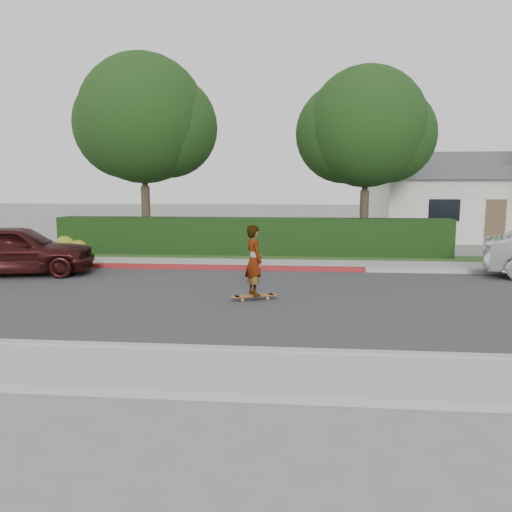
% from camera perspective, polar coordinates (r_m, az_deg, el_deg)
% --- Properties ---
extents(ground, '(120.00, 120.00, 0.00)m').
position_cam_1_polar(ground, '(12.12, 10.03, -5.08)').
color(ground, slate).
rests_on(ground, ground).
extents(road, '(60.00, 8.00, 0.01)m').
position_cam_1_polar(road, '(12.12, 10.03, -5.06)').
color(road, '#2D2D30').
rests_on(road, ground).
extents(curb_near, '(60.00, 0.20, 0.15)m').
position_cam_1_polar(curb_near, '(8.18, 12.41, -11.11)').
color(curb_near, '#9E9E99').
rests_on(curb_near, ground).
extents(sidewalk_near, '(60.00, 1.60, 0.12)m').
position_cam_1_polar(sidewalk_near, '(7.35, 13.29, -13.52)').
color(sidewalk_near, gray).
rests_on(sidewalk_near, ground).
extents(curb_far, '(60.00, 0.20, 0.15)m').
position_cam_1_polar(curb_far, '(16.12, 8.86, -1.51)').
color(curb_far, '#9E9E99').
rests_on(curb_far, ground).
extents(curb_red_section, '(12.00, 0.21, 0.15)m').
position_cam_1_polar(curb_red_section, '(16.57, -8.67, -1.23)').
color(curb_red_section, maroon).
rests_on(curb_red_section, ground).
extents(sidewalk_far, '(60.00, 1.60, 0.12)m').
position_cam_1_polar(sidewalk_far, '(17.01, 8.68, -1.05)').
color(sidewalk_far, gray).
rests_on(sidewalk_far, ground).
extents(planting_strip, '(60.00, 1.60, 0.10)m').
position_cam_1_polar(planting_strip, '(18.59, 8.39, -0.30)').
color(planting_strip, '#2D4C1E').
rests_on(planting_strip, ground).
extents(hedge, '(15.00, 1.00, 1.50)m').
position_cam_1_polar(hedge, '(19.17, -0.65, 2.15)').
color(hedge, black).
rests_on(hedge, ground).
extents(flowering_shrub, '(1.40, 1.00, 0.90)m').
position_cam_1_polar(flowering_shrub, '(20.71, -20.47, 0.92)').
color(flowering_shrub, '#2D4C19').
rests_on(flowering_shrub, ground).
extents(tree_left, '(5.99, 5.21, 8.00)m').
position_cam_1_polar(tree_left, '(21.60, -12.65, 14.63)').
color(tree_left, '#33261C').
rests_on(tree_left, ground).
extents(tree_center, '(5.66, 4.84, 7.44)m').
position_cam_1_polar(tree_center, '(21.21, 12.42, 13.78)').
color(tree_center, '#33261C').
rests_on(tree_center, ground).
extents(house, '(10.60, 8.60, 4.30)m').
position_cam_1_polar(house, '(29.20, 23.44, 6.18)').
color(house, beige).
rests_on(house, ground).
extents(skateboard, '(1.17, 0.63, 0.11)m').
position_cam_1_polar(skateboard, '(12.01, -0.22, -4.58)').
color(skateboard, '#C18635').
rests_on(skateboard, ground).
extents(skateboarder, '(0.65, 0.74, 1.69)m').
position_cam_1_polar(skateboarder, '(11.85, -0.22, -0.51)').
color(skateboarder, white).
rests_on(skateboarder, skateboard).
extents(car_maroon, '(4.90, 2.84, 1.57)m').
position_cam_1_polar(car_maroon, '(16.92, -25.78, 0.66)').
color(car_maroon, '#331110').
rests_on(car_maroon, ground).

